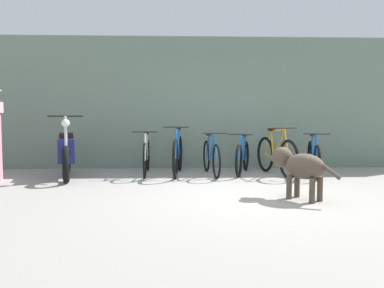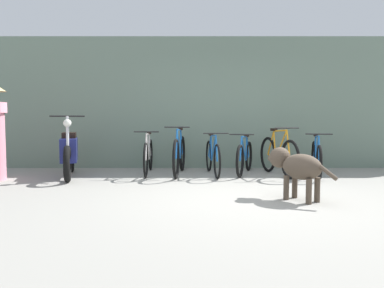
{
  "view_description": "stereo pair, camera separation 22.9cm",
  "coord_description": "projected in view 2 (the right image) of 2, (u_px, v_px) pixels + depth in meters",
  "views": [
    {
      "loc": [
        -0.95,
        -5.1,
        1.07
      ],
      "look_at": [
        -0.72,
        1.1,
        0.65
      ],
      "focal_mm": 35.0,
      "sensor_mm": 36.0,
      "label": 1
    },
    {
      "loc": [
        -0.72,
        -5.11,
        1.07
      ],
      "look_at": [
        -0.72,
        1.1,
        0.65
      ],
      "focal_mm": 35.0,
      "sensor_mm": 36.0,
      "label": 2
    }
  ],
  "objects": [
    {
      "name": "bicycle_1",
      "position": [
        180.0,
        155.0,
        7.17
      ],
      "size": [
        0.46,
        1.78,
        0.93
      ],
      "rotation": [
        0.0,
        0.0,
        -1.65
      ],
      "color": "black",
      "rests_on": "ground"
    },
    {
      "name": "bicycle_5",
      "position": [
        317.0,
        158.0,
        7.02
      ],
      "size": [
        0.53,
        1.66,
        0.81
      ],
      "rotation": [
        0.0,
        0.0,
        -1.8
      ],
      "color": "black",
      "rests_on": "ground"
    },
    {
      "name": "ground_plane",
      "position": [
        244.0,
        196.0,
        5.17
      ],
      "size": [
        60.0,
        60.0,
        0.0
      ],
      "primitive_type": "plane",
      "color": "gray"
    },
    {
      "name": "bicycle_0",
      "position": [
        148.0,
        156.0,
        7.25
      ],
      "size": [
        0.46,
        1.74,
        0.84
      ],
      "rotation": [
        0.0,
        0.0,
        -1.54
      ],
      "color": "black",
      "rests_on": "ground"
    },
    {
      "name": "bicycle_3",
      "position": [
        245.0,
        157.0,
        7.25
      ],
      "size": [
        0.59,
        1.51,
        0.79
      ],
      "rotation": [
        0.0,
        0.0,
        -1.89
      ],
      "color": "black",
      "rests_on": "ground"
    },
    {
      "name": "motorcycle",
      "position": [
        69.0,
        153.0,
        6.86
      ],
      "size": [
        0.67,
        1.84,
        1.13
      ],
      "rotation": [
        0.0,
        0.0,
        -1.31
      ],
      "color": "black",
      "rests_on": "ground"
    },
    {
      "name": "bicycle_4",
      "position": [
        278.0,
        156.0,
        7.05
      ],
      "size": [
        0.5,
        1.64,
        0.92
      ],
      "rotation": [
        0.0,
        0.0,
        -1.36
      ],
      "color": "black",
      "rests_on": "ground"
    },
    {
      "name": "shop_wall_back",
      "position": [
        225.0,
        103.0,
        8.14
      ],
      "size": [
        9.84,
        0.2,
        2.82
      ],
      "color": "slate",
      "rests_on": "ground"
    },
    {
      "name": "bicycle_2",
      "position": [
        213.0,
        157.0,
        7.12
      ],
      "size": [
        0.46,
        1.62,
        0.82
      ],
      "rotation": [
        0.0,
        0.0,
        -1.47
      ],
      "color": "black",
      "rests_on": "ground"
    },
    {
      "name": "stray_dog",
      "position": [
        296.0,
        166.0,
        4.92
      ],
      "size": [
        0.76,
        0.88,
        0.68
      ],
      "rotation": [
        0.0,
        0.0,
        2.25
      ],
      "color": "#4C3F33",
      "rests_on": "ground"
    }
  ]
}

